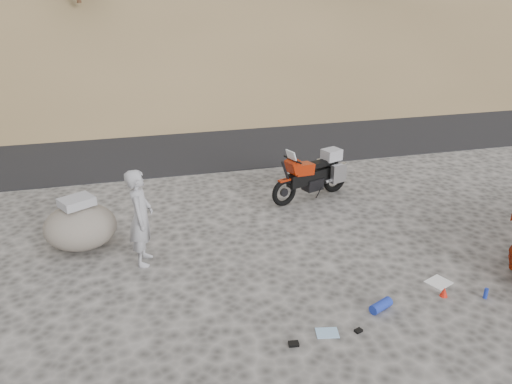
# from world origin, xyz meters

# --- Properties ---
(ground) EXTENTS (140.00, 140.00, 0.00)m
(ground) POSITION_xyz_m (0.00, 0.00, 0.00)
(ground) COLOR #403E3B
(ground) RESTS_ON ground
(road) EXTENTS (120.00, 7.00, 0.05)m
(road) POSITION_xyz_m (0.00, 9.00, 0.00)
(road) COLOR black
(road) RESTS_ON ground
(motorcycle) EXTENTS (2.22, 1.11, 1.37)m
(motorcycle) POSITION_xyz_m (1.68, 3.20, 0.59)
(motorcycle) COLOR black
(motorcycle) RESTS_ON ground
(man) EXTENTS (0.56, 0.75, 1.88)m
(man) POSITION_xyz_m (-2.54, 1.09, 0.00)
(man) COLOR #949399
(man) RESTS_ON ground
(boulder) EXTENTS (1.71, 1.57, 1.10)m
(boulder) POSITION_xyz_m (-3.72, 1.98, 0.48)
(boulder) COLOR #5F5951
(boulder) RESTS_ON ground
(gear_white_cloth) EXTENTS (0.50, 0.47, 0.01)m
(gear_white_cloth) POSITION_xyz_m (2.49, -0.97, 0.01)
(gear_white_cloth) COLOR white
(gear_white_cloth) RESTS_ON ground
(gear_blue_mat) EXTENTS (0.45, 0.32, 0.17)m
(gear_blue_mat) POSITION_xyz_m (1.10, -1.44, 0.08)
(gear_blue_mat) COLOR #1A30A0
(gear_blue_mat) RESTS_ON ground
(gear_bottle) EXTENTS (0.08, 0.08, 0.19)m
(gear_bottle) POSITION_xyz_m (2.97, -1.59, 0.09)
(gear_bottle) COLOR #1A30A0
(gear_bottle) RESTS_ON ground
(gear_funnel) EXTENTS (0.15, 0.15, 0.17)m
(gear_funnel) POSITION_xyz_m (2.33, -1.36, 0.09)
(gear_funnel) COLOR red
(gear_funnel) RESTS_ON ground
(gear_glove_a) EXTENTS (0.17, 0.13, 0.04)m
(gear_glove_a) POSITION_xyz_m (-0.55, -1.90, 0.02)
(gear_glove_a) COLOR black
(gear_glove_a) RESTS_ON ground
(gear_glove_b) EXTENTS (0.14, 0.12, 0.04)m
(gear_glove_b) POSITION_xyz_m (0.51, -1.86, 0.02)
(gear_glove_b) COLOR black
(gear_glove_b) RESTS_ON ground
(gear_blue_cloth) EXTENTS (0.38, 0.31, 0.01)m
(gear_blue_cloth) POSITION_xyz_m (0.04, -1.77, 0.01)
(gear_blue_cloth) COLOR #8FB9DE
(gear_blue_cloth) RESTS_ON ground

